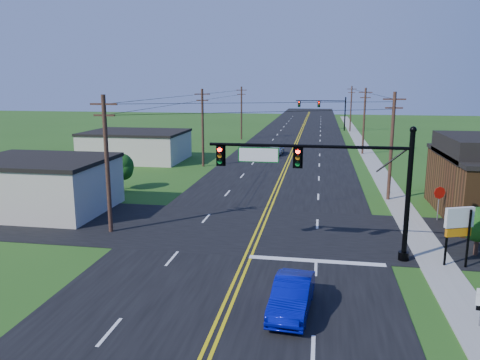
% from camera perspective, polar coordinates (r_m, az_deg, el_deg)
% --- Properties ---
extents(ground, '(260.00, 260.00, 0.00)m').
position_cam_1_polar(ground, '(20.68, -2.62, -16.32)').
color(ground, '#264F16').
rests_on(ground, ground).
extents(road_main, '(16.00, 220.00, 0.04)m').
position_cam_1_polar(road_main, '(68.60, 6.35, 3.63)').
color(road_main, black).
rests_on(road_main, ground).
extents(road_cross, '(70.00, 10.00, 0.04)m').
position_cam_1_polar(road_cross, '(31.60, 2.06, -6.10)').
color(road_cross, black).
rests_on(road_cross, ground).
extents(sidewalk, '(2.00, 160.00, 0.08)m').
position_cam_1_polar(sidewalk, '(58.97, 15.98, 1.91)').
color(sidewalk, gray).
rests_on(sidewalk, ground).
extents(signal_mast_main, '(11.30, 0.60, 7.48)m').
position_cam_1_polar(signal_mast_main, '(26.28, 10.36, 0.67)').
color(signal_mast_main, black).
rests_on(signal_mast_main, ground).
extents(signal_mast_far, '(10.98, 0.60, 7.48)m').
position_cam_1_polar(signal_mast_far, '(97.93, 10.13, 8.63)').
color(signal_mast_far, black).
rests_on(signal_mast_far, ground).
extents(cream_bldg_near, '(10.20, 8.20, 4.10)m').
position_cam_1_polar(cream_bldg_near, '(38.86, -23.16, -0.54)').
color(cream_bldg_near, beige).
rests_on(cream_bldg_near, ground).
extents(cream_bldg_far, '(12.20, 9.20, 3.70)m').
position_cam_1_polar(cream_bldg_far, '(60.86, -12.55, 4.12)').
color(cream_bldg_far, beige).
rests_on(cream_bldg_far, ground).
extents(utility_pole_left_a, '(1.80, 0.28, 9.00)m').
position_cam_1_polar(utility_pole_left_a, '(31.30, -15.91, 2.14)').
color(utility_pole_left_a, '#321E17').
rests_on(utility_pole_left_a, ground).
extents(utility_pole_left_b, '(1.80, 0.28, 9.00)m').
position_cam_1_polar(utility_pole_left_b, '(54.72, -4.57, 6.54)').
color(utility_pole_left_b, '#321E17').
rests_on(utility_pole_left_b, ground).
extents(utility_pole_left_c, '(1.80, 0.28, 9.00)m').
position_cam_1_polar(utility_pole_left_c, '(81.08, 0.18, 8.30)').
color(utility_pole_left_c, '#321E17').
rests_on(utility_pole_left_c, ground).
extents(utility_pole_right_a, '(1.80, 0.28, 9.00)m').
position_cam_1_polar(utility_pole_right_a, '(40.53, 17.99, 4.14)').
color(utility_pole_right_a, '#321E17').
rests_on(utility_pole_right_a, ground).
extents(utility_pole_right_b, '(1.80, 0.28, 9.00)m').
position_cam_1_polar(utility_pole_right_b, '(66.24, 14.89, 7.11)').
color(utility_pole_right_b, '#321E17').
rests_on(utility_pole_right_b, ground).
extents(utility_pole_right_c, '(1.80, 0.28, 9.00)m').
position_cam_1_polar(utility_pole_right_c, '(96.10, 13.37, 8.54)').
color(utility_pole_right_c, '#321E17').
rests_on(utility_pole_right_c, ground).
extents(tree_right_back, '(3.00, 3.00, 4.10)m').
position_cam_1_polar(tree_right_back, '(45.97, 24.80, 1.80)').
color(tree_right_back, '#321E17').
rests_on(tree_right_back, ground).
extents(shrub_corner, '(2.00, 2.00, 2.86)m').
position_cam_1_polar(shrub_corner, '(29.81, 27.07, -4.87)').
color(shrub_corner, '#321E17').
rests_on(shrub_corner, ground).
extents(tree_left, '(2.40, 2.40, 3.37)m').
position_cam_1_polar(tree_left, '(44.32, -14.34, 1.62)').
color(tree_left, '#321E17').
rests_on(tree_left, ground).
extents(blue_car, '(1.92, 4.58, 1.47)m').
position_cam_1_polar(blue_car, '(20.81, 6.34, -13.92)').
color(blue_car, '#060C94').
rests_on(blue_car, ground).
extents(distant_car, '(2.09, 4.56, 1.52)m').
position_cam_1_polar(distant_car, '(64.24, 4.46, 3.77)').
color(distant_car, silver).
rests_on(distant_car, ground).
extents(stop_sign, '(0.85, 0.35, 2.51)m').
position_cam_1_polar(stop_sign, '(36.10, 23.12, -1.84)').
color(stop_sign, slate).
rests_on(stop_sign, ground).
extents(pylon_sign, '(1.59, 0.80, 3.32)m').
position_cam_1_polar(pylon_sign, '(27.33, 25.13, -4.87)').
color(pylon_sign, black).
rests_on(pylon_sign, ground).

